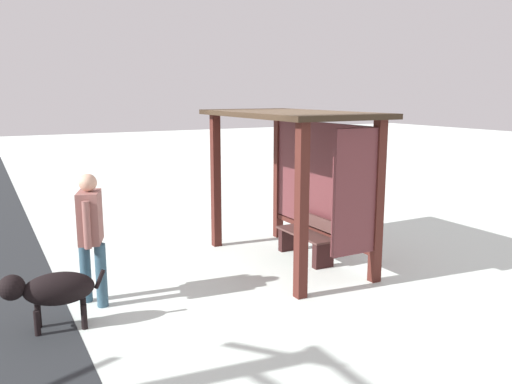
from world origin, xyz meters
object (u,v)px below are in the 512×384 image
object	(u,v)px
person_walking	(91,229)
bus_shelter	(306,157)
bench_left_inside	(306,239)
dog	(51,290)

from	to	relation	value
person_walking	bus_shelter	bearing A→B (deg)	92.70
bench_left_inside	dog	distance (m)	4.13
bus_shelter	person_walking	xyz separation A→B (m)	(0.16, -3.35, -0.70)
dog	bench_left_inside	bearing A→B (deg)	101.49
bus_shelter	person_walking	size ratio (longest dim) A/B	1.84
bus_shelter	person_walking	world-z (taller)	bus_shelter
bus_shelter	dog	size ratio (longest dim) A/B	2.74
bus_shelter	dog	world-z (taller)	bus_shelter
bus_shelter	bench_left_inside	world-z (taller)	bus_shelter
dog	bus_shelter	bearing A→B (deg)	100.07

